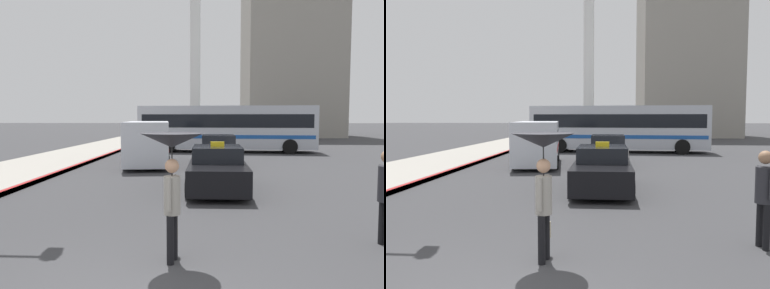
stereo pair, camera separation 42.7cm
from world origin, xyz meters
The scene contains 7 objects.
taxi centered at (1.25, 7.30, 0.66)m, with size 1.91×4.47×1.56m.
sedan_red centered at (1.42, 13.49, 0.67)m, with size 1.91×4.45×1.48m.
ambulance_van centered at (-2.05, 13.39, 1.19)m, with size 2.64×5.66×2.14m.
city_bus centered at (2.11, 20.77, 1.74)m, with size 11.90×3.29×3.12m.
pedestrian_with_umbrella centered at (0.40, 1.08, 1.71)m, with size 1.03×1.03×2.10m.
building_tower_near centered at (11.02, 44.90, 12.88)m, with size 11.06×13.94×25.75m.
monument_cross centered at (-0.37, 29.53, 11.88)m, with size 9.22×0.90×20.95m.
Camera 1 is at (1.01, -4.85, 2.35)m, focal length 35.00 mm.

